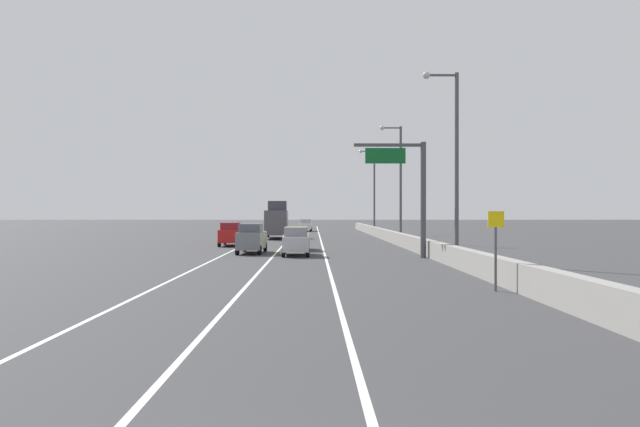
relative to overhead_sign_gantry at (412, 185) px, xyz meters
The scene contains 17 objects.
ground_plane 31.45m from the overhead_sign_gantry, 103.16° to the left, with size 320.00×320.00×0.00m, color #38383A.
lane_stripe_left 25.16m from the overhead_sign_gantry, 120.59° to the left, with size 0.16×130.00×0.00m, color silver.
lane_stripe_center 23.61m from the overhead_sign_gantry, 113.11° to the left, with size 0.16×130.00×0.00m, color silver.
lane_stripe_right 22.49m from the overhead_sign_gantry, 104.69° to the left, with size 0.16×130.00×0.00m, color silver.
jersey_barrier_right 7.65m from the overhead_sign_gantry, 77.92° to the left, with size 0.60×120.00×1.10m, color gray.
overhead_sign_gantry is the anchor object (origin of this frame).
speed_advisory_sign 16.64m from the overhead_sign_gantry, 88.45° to the right, with size 0.60×0.11×3.00m.
lamp_post_right_second 4.20m from the overhead_sign_gantry, 61.08° to the right, with size 2.14×0.44×11.27m.
lamp_post_right_third 19.01m from the overhead_sign_gantry, 84.54° to the left, with size 2.14×0.44×11.27m.
lamp_post_right_fourth 41.14m from the overhead_sign_gantry, 87.85° to the left, with size 2.14×0.44×11.27m.
car_green_0 46.09m from the overhead_sign_gantry, 103.64° to the left, with size 1.92×4.39×2.04m.
car_yellow_1 11.80m from the overhead_sign_gantry, 133.26° to the left, with size 1.94×4.04×1.85m.
car_red_2 20.00m from the overhead_sign_gantry, 133.87° to the left, with size 1.86×4.79×2.04m.
car_white_3 54.38m from the overhead_sign_gantry, 97.95° to the left, with size 1.99×4.39×1.87m.
car_silver_4 8.74m from the overhead_sign_gantry, 164.13° to the left, with size 1.94×4.24×1.94m.
car_gray_5 12.23m from the overhead_sign_gantry, 157.76° to the left, with size 1.88×4.62×2.13m.
box_truck 30.79m from the overhead_sign_gantry, 109.94° to the left, with size 2.63×8.13×4.23m.
Camera 1 is at (0.67, -5.05, 2.97)m, focal length 33.77 mm.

